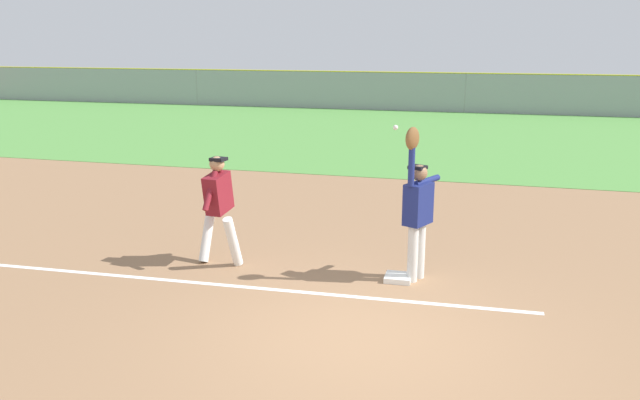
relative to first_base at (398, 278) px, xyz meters
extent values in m
plane|color=#936D4C|center=(-0.12, -1.92, -0.04)|extent=(77.65, 77.65, 0.00)
cube|color=#549342|center=(-0.12, 14.78, -0.04)|extent=(55.34, 15.67, 0.01)
cube|color=white|center=(-4.00, -0.90, -0.04)|extent=(12.00, 0.50, 0.01)
cube|color=white|center=(0.00, 0.00, 0.00)|extent=(0.39, 0.39, 0.08)
cylinder|color=silver|center=(0.28, 0.20, 0.39)|extent=(0.20, 0.20, 0.85)
cylinder|color=silver|center=(0.20, 0.02, 0.39)|extent=(0.20, 0.20, 0.85)
cube|color=navy|center=(0.24, 0.11, 1.11)|extent=(0.42, 0.51, 0.60)
sphere|color=#8C6647|center=(0.24, 0.11, 1.56)|extent=(0.30, 0.30, 0.23)
cube|color=black|center=(0.21, 0.12, 1.64)|extent=(0.28, 0.27, 0.05)
cylinder|color=navy|center=(0.15, -0.09, 1.72)|extent=(0.12, 0.12, 0.62)
cylinder|color=navy|center=(0.33, 0.31, 1.41)|extent=(0.34, 0.60, 0.09)
ellipsoid|color=brown|center=(0.15, -0.09, 2.08)|extent=(0.24, 0.31, 0.32)
cylinder|color=white|center=(-2.53, -0.13, 0.38)|extent=(0.20, 0.45, 0.85)
cylinder|color=white|center=(-3.07, 0.10, 0.38)|extent=(0.20, 0.45, 0.85)
cube|color=maroon|center=(-2.80, -0.02, 1.11)|extent=(0.33, 0.55, 0.66)
sphere|color=tan|center=(-2.80, -0.02, 1.56)|extent=(0.26, 0.26, 0.23)
cube|color=black|center=(-2.77, -0.02, 1.64)|extent=(0.24, 0.23, 0.05)
cylinder|color=maroon|center=(-2.77, 0.20, 1.19)|extent=(0.14, 0.41, 0.58)
cylinder|color=maroon|center=(-2.83, -0.24, 1.19)|extent=(0.14, 0.41, 0.58)
sphere|color=white|center=(-0.16, 0.41, 2.15)|extent=(0.07, 0.07, 0.07)
cube|color=#93999E|center=(-0.12, 22.62, 0.87)|extent=(55.34, 0.06, 1.82)
cylinder|color=yellow|center=(-0.12, 22.62, 1.81)|extent=(55.34, 0.06, 0.06)
cylinder|color=gray|center=(-13.95, 22.62, 0.87)|extent=(0.08, 0.08, 1.82)
cylinder|color=gray|center=(-0.12, 22.62, 0.87)|extent=(0.08, 0.08, 1.82)
cube|color=black|center=(-6.12, 26.75, 0.53)|extent=(4.53, 2.22, 0.55)
cube|color=#2D333D|center=(-6.12, 26.75, 1.01)|extent=(2.32, 1.90, 0.40)
cylinder|color=black|center=(-4.74, 27.80, 0.26)|extent=(0.61, 0.26, 0.60)
cylinder|color=black|center=(-4.60, 25.90, 0.26)|extent=(0.61, 0.26, 0.60)
cylinder|color=black|center=(-7.63, 27.59, 0.26)|extent=(0.61, 0.26, 0.60)
cylinder|color=black|center=(-7.49, 25.69, 0.26)|extent=(0.61, 0.26, 0.60)
cube|color=#1E6B33|center=(-1.26, 27.24, 0.53)|extent=(4.59, 2.38, 0.55)
cube|color=#2D333D|center=(-1.26, 27.24, 1.01)|extent=(2.38, 1.98, 0.40)
cylinder|color=black|center=(0.29, 28.02, 0.26)|extent=(0.62, 0.29, 0.60)
cylinder|color=black|center=(0.07, 26.13, 0.26)|extent=(0.62, 0.29, 0.60)
cylinder|color=black|center=(-2.60, 28.34, 0.26)|extent=(0.62, 0.29, 0.60)
cylinder|color=black|center=(-2.81, 26.45, 0.26)|extent=(0.62, 0.29, 0.60)
cube|color=#B7B7BC|center=(4.20, 26.64, 0.53)|extent=(4.42, 1.95, 0.55)
cube|color=#2D333D|center=(4.20, 26.64, 1.01)|extent=(2.22, 1.77, 0.40)
cylinder|color=black|center=(5.66, 27.58, 0.26)|extent=(0.60, 0.23, 0.60)
cylinder|color=black|center=(5.64, 25.68, 0.26)|extent=(0.60, 0.23, 0.60)
cylinder|color=black|center=(2.76, 27.61, 0.26)|extent=(0.60, 0.23, 0.60)
cylinder|color=black|center=(2.74, 25.71, 0.26)|extent=(0.60, 0.23, 0.60)
cylinder|color=black|center=(8.17, 28.31, 0.26)|extent=(0.61, 0.24, 0.60)
cylinder|color=black|center=(8.09, 26.41, 0.26)|extent=(0.61, 0.24, 0.60)
camera|label=1|loc=(1.19, -8.88, 3.42)|focal=36.17mm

